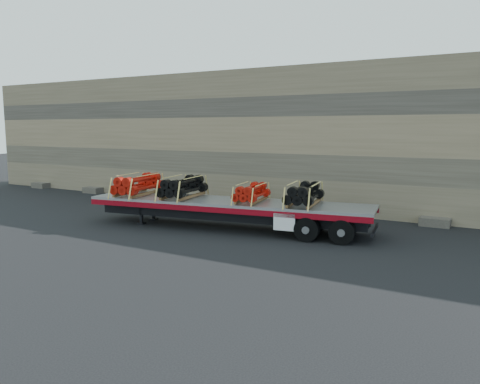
{
  "coord_description": "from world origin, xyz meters",
  "views": [
    {
      "loc": [
        9.5,
        -15.86,
        4.06
      ],
      "look_at": [
        0.07,
        0.5,
        1.46
      ],
      "focal_mm": 35.0,
      "sensor_mm": 36.0,
      "label": 1
    }
  ],
  "objects": [
    {
      "name": "bundle_midrear",
      "position": [
        0.79,
        0.15,
        1.5
      ],
      "size": [
        1.26,
        2.06,
        0.69
      ],
      "primitive_type": null,
      "rotation": [
        0.0,
        0.0,
        0.16
      ],
      "color": "#B11309",
      "rests_on": "trailer"
    },
    {
      "name": "bundle_rear",
      "position": [
        2.88,
        0.48,
        1.55
      ],
      "size": [
        1.44,
        2.37,
        0.79
      ],
      "primitive_type": null,
      "rotation": [
        0.0,
        0.0,
        0.16
      ],
      "color": "black",
      "rests_on": "trailer"
    },
    {
      "name": "trailer",
      "position": [
        -0.23,
        -0.01,
        0.58
      ],
      "size": [
        11.82,
        4.02,
        1.16
      ],
      "primitive_type": null,
      "rotation": [
        0.0,
        0.0,
        0.16
      ],
      "color": "#A6A8AD",
      "rests_on": "ground"
    },
    {
      "name": "bundle_front",
      "position": [
        -4.36,
        -0.66,
        1.59
      ],
      "size": [
        1.58,
        2.59,
        0.86
      ],
      "primitive_type": null,
      "rotation": [
        0.0,
        0.0,
        0.16
      ],
      "color": "#B11309",
      "rests_on": "trailer"
    },
    {
      "name": "rock_wall",
      "position": [
        0.0,
        6.5,
        3.5
      ],
      "size": [
        44.0,
        3.0,
        7.0
      ],
      "primitive_type": "cube",
      "color": "#7A6B54",
      "rests_on": "ground"
    },
    {
      "name": "ground",
      "position": [
        0.0,
        0.0,
        0.0
      ],
      "size": [
        120.0,
        120.0,
        0.0
      ],
      "primitive_type": "plane",
      "color": "black",
      "rests_on": "ground"
    },
    {
      "name": "bundle_midfront",
      "position": [
        -2.2,
        -0.32,
        1.58
      ],
      "size": [
        1.55,
        2.54,
        0.85
      ],
      "primitive_type": null,
      "rotation": [
        0.0,
        0.0,
        0.16
      ],
      "color": "black",
      "rests_on": "trailer"
    }
  ]
}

